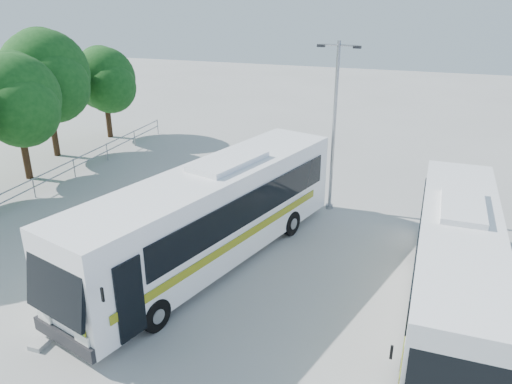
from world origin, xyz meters
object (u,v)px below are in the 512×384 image
(tree_far_d, at_px, (46,74))
(coach_main, at_px, (211,214))
(tree_far_e, at_px, (105,79))
(lamppost, at_px, (334,121))
(coach_adjacent, at_px, (456,264))
(tree_far_c, at_px, (16,98))

(tree_far_d, height_order, coach_main, tree_far_d)
(tree_far_e, relative_size, lamppost, 0.80)
(coach_adjacent, bearing_deg, lamppost, 128.41)
(coach_adjacent, bearing_deg, tree_far_e, 148.66)
(tree_far_c, relative_size, coach_main, 0.51)
(coach_adjacent, relative_size, lamppost, 1.52)
(tree_far_d, relative_size, lamppost, 0.99)
(tree_far_e, bearing_deg, lamppost, -23.37)
(tree_far_c, bearing_deg, tree_far_d, 107.83)
(tree_far_c, bearing_deg, coach_main, -21.56)
(tree_far_e, height_order, coach_adjacent, tree_far_e)
(tree_far_d, xyz_separation_m, coach_main, (13.76, -8.67, -2.90))
(coach_adjacent, xyz_separation_m, lamppost, (-5.00, 6.62, 2.38))
(tree_far_c, bearing_deg, tree_far_e, 93.54)
(coach_main, xyz_separation_m, lamppost, (3.15, 6.16, 2.16))
(tree_far_c, xyz_separation_m, coach_adjacent, (20.72, -5.43, -2.56))
(tree_far_c, relative_size, tree_far_e, 1.10)
(tree_far_d, bearing_deg, coach_adjacent, -22.63)
(tree_far_d, relative_size, coach_main, 0.57)
(tree_far_c, height_order, lamppost, lamppost)
(coach_main, xyz_separation_m, coach_adjacent, (8.15, -0.46, -0.22))
(tree_far_c, bearing_deg, lamppost, 4.32)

